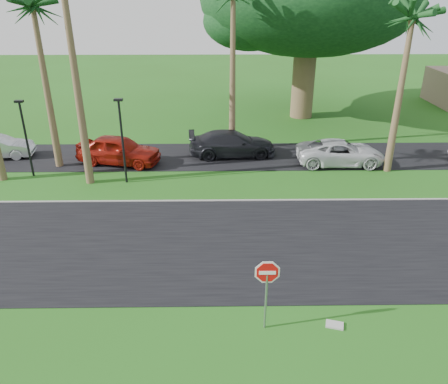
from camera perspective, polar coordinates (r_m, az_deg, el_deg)
ground at (r=16.79m, az=2.56°, el=-10.34°), size 120.00×120.00×0.00m
road at (r=18.45m, az=2.22°, el=-6.71°), size 120.00×8.00×0.02m
parking_strip at (r=27.92m, az=1.15°, el=4.70°), size 120.00×5.00×0.02m
curb at (r=21.98m, az=1.70°, el=-1.11°), size 120.00×0.12×0.06m
stop_sign_near at (r=13.37m, az=5.62°, el=-11.52°), size 1.05×0.07×2.62m
palm_left_mid at (r=26.47m, az=-23.65°, el=20.90°), size 5.00×5.00×10.00m
palm_right_near at (r=25.71m, az=23.36°, el=19.77°), size 5.00×5.00×9.50m
canopy_tree at (r=36.34m, az=11.10°, el=23.42°), size 16.50×16.50×13.12m
streetlight_left at (r=26.46m, az=-24.52°, el=6.95°), size 0.45×0.25×4.34m
streetlight_right at (r=23.80m, az=-13.18°, el=7.12°), size 0.45×0.25×4.64m
car_red at (r=27.23m, az=-13.59°, el=5.34°), size 5.36×3.10×1.71m
car_dark at (r=27.78m, az=1.07°, el=6.31°), size 5.61×2.63×1.58m
car_minivan at (r=27.33m, az=14.96°, el=4.98°), size 5.27×2.49×1.45m
utility_slab at (r=14.89m, az=14.25°, el=-16.47°), size 0.63×0.49×0.06m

